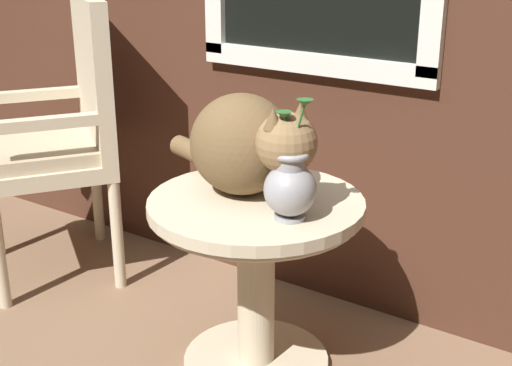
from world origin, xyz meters
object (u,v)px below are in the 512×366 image
at_px(wicker_side_table, 256,251).
at_px(cat, 246,144).
at_px(pewter_vase_with_ivy, 290,185).
at_px(wicker_chair, 64,129).

distance_m(wicker_side_table, cat, 0.32).
xyz_separation_m(cat, pewter_vase_with_ivy, (0.20, -0.09, -0.06)).
relative_size(wicker_chair, pewter_vase_with_ivy, 3.22).
xyz_separation_m(wicker_chair, cat, (0.94, -0.14, 0.14)).
distance_m(wicker_chair, pewter_vase_with_ivy, 1.17).
relative_size(wicker_side_table, cat, 1.02).
distance_m(wicker_side_table, wicker_chair, 1.02).
height_order(wicker_chair, cat, wicker_chair).
bearing_deg(cat, wicker_chair, 171.57).
bearing_deg(wicker_side_table, wicker_chair, 170.84).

